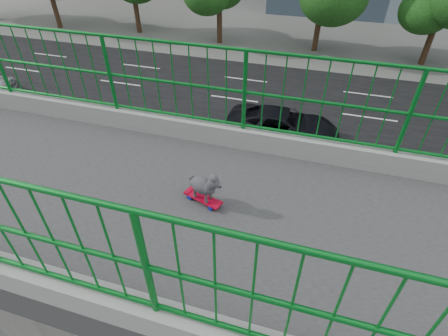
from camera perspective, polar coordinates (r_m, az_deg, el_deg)
name	(u,v)px	position (r m, az deg, el deg)	size (l,w,h in m)	color
road	(220,123)	(19.07, -0.69, 7.58)	(18.00, 90.00, 0.02)	black
skateboard	(203,198)	(4.04, -3.54, -5.13)	(0.29, 0.51, 0.07)	red
poodle	(204,185)	(3.88, -3.38, -2.89)	(0.28, 0.44, 0.39)	#262529
car_2	(283,126)	(17.57, 9.81, 6.97)	(2.61, 5.66, 1.57)	black
car_5	(23,165)	(17.12, -30.60, 0.37)	(1.56, 4.46, 1.47)	silver
car_6	(107,135)	(17.74, -19.11, 5.19)	(2.26, 4.90, 1.36)	#949599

